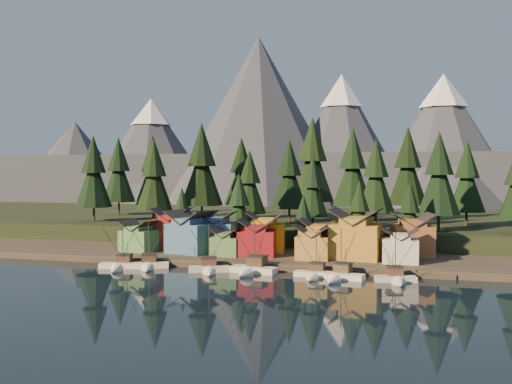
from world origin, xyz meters
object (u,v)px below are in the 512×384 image
(boat_1, at_px, (148,259))
(boat_4, at_px, (315,268))
(boat_2, at_px, (209,262))
(house_front_0, at_px, (139,235))
(house_back_0, at_px, (172,227))
(boat_3, at_px, (251,262))
(boat_6, at_px, (397,271))
(house_front_1, at_px, (191,231))
(boat_0, at_px, (121,260))
(boat_5, at_px, (338,269))
(house_back_1, at_px, (217,230))

(boat_1, xyz_separation_m, boat_4, (36.64, -0.92, -0.28))
(boat_1, relative_size, boat_2, 1.01)
(house_front_0, relative_size, house_back_0, 0.77)
(boat_1, xyz_separation_m, house_back_0, (-4.17, 21.90, 4.71))
(boat_3, xyz_separation_m, boat_6, (29.16, -1.80, -0.38))
(house_back_0, bearing_deg, boat_3, -49.32)
(boat_3, bearing_deg, house_front_1, 149.75)
(boat_2, bearing_deg, house_front_0, 126.89)
(house_front_0, relative_size, house_front_1, 0.71)
(boat_0, xyz_separation_m, house_front_1, (9.34, 17.47, 4.88))
(house_front_1, bearing_deg, boat_6, -5.05)
(house_front_0, bearing_deg, boat_1, -48.67)
(boat_3, bearing_deg, house_front_0, 164.68)
(boat_5, bearing_deg, house_front_0, 173.23)
(boat_1, bearing_deg, house_back_0, 78.96)
(boat_4, relative_size, boat_6, 0.95)
(boat_4, height_order, house_back_0, house_back_0)
(boat_3, relative_size, boat_4, 1.26)
(boat_5, height_order, house_front_0, boat_5)
(boat_3, relative_size, house_front_1, 1.06)
(boat_4, height_order, house_front_0, house_front_0)
(boat_3, xyz_separation_m, boat_5, (18.16, -2.02, -0.41))
(boat_6, bearing_deg, boat_4, 164.38)
(house_back_0, height_order, house_back_1, house_back_0)
(boat_3, height_order, boat_5, boat_3)
(boat_0, relative_size, boat_6, 1.04)
(house_front_0, bearing_deg, boat_3, -16.03)
(boat_1, relative_size, boat_5, 0.99)
(boat_0, bearing_deg, boat_3, -7.99)
(boat_5, relative_size, house_back_0, 1.02)
(house_back_0, relative_size, house_back_1, 1.13)
(boat_0, xyz_separation_m, boat_4, (42.18, 1.20, -0.08))
(house_front_0, xyz_separation_m, house_front_1, (13.35, 1.21, 1.36))
(boat_4, bearing_deg, boat_5, -11.02)
(house_back_0, bearing_deg, boat_5, -38.41)
(boat_2, distance_m, boat_4, 22.24)
(boat_5, bearing_deg, house_back_0, 163.15)
(boat_6, bearing_deg, boat_3, 164.15)
(boat_0, height_order, boat_1, boat_1)
(boat_3, height_order, boat_6, boat_3)
(house_front_0, bearing_deg, boat_2, -24.99)
(boat_2, relative_size, boat_4, 1.09)
(house_back_0, bearing_deg, boat_4, -39.93)
(boat_3, height_order, house_back_1, boat_3)
(boat_1, relative_size, boat_3, 0.88)
(boat_3, xyz_separation_m, house_back_1, (-14.61, 20.21, 4.04))
(boat_1, bearing_deg, boat_6, -23.84)
(boat_2, xyz_separation_m, house_back_1, (-5.71, 21.18, 4.39))
(boat_2, bearing_deg, house_front_1, 102.14)
(boat_1, bearing_deg, boat_4, -23.27)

